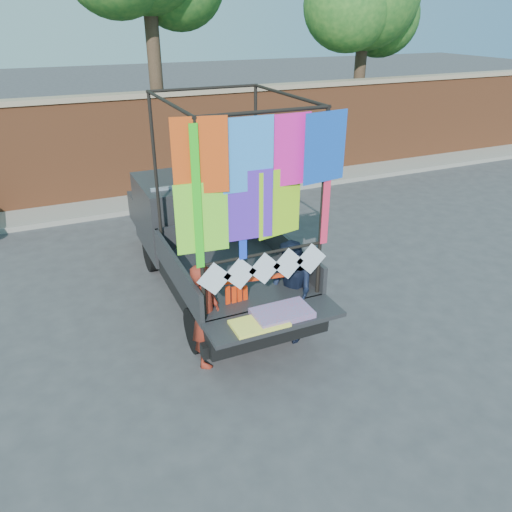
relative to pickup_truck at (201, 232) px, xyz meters
name	(u,v)px	position (x,y,z in m)	size (l,w,h in m)	color
ground	(240,338)	(-0.15, -2.12, -0.85)	(90.00, 90.00, 0.00)	#38383A
brick_wall	(133,146)	(-0.15, 4.88, 0.48)	(30.00, 0.45, 2.61)	brown
curb	(145,202)	(-0.15, 4.18, -0.79)	(30.00, 1.20, 0.12)	gray
pickup_truck	(201,232)	(0.00, 0.00, 0.00)	(2.13, 5.36, 3.37)	black
woman	(206,315)	(-0.75, -2.43, -0.10)	(0.54, 0.36, 1.49)	maroon
man	(290,292)	(0.54, -2.37, -0.09)	(0.74, 0.58, 1.53)	black
streamer_bundle	(242,295)	(-0.22, -2.41, 0.08)	(1.02, 0.21, 0.70)	#F6340D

